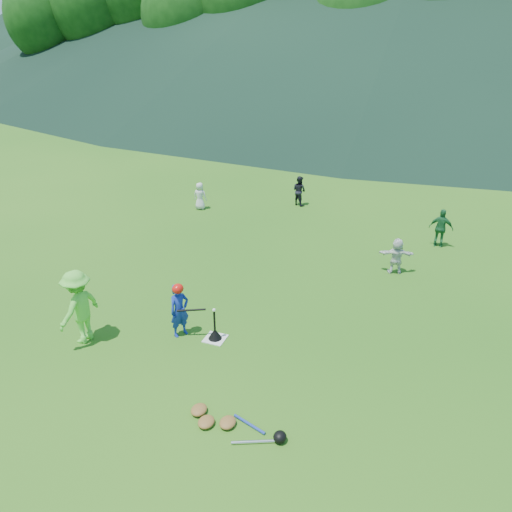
% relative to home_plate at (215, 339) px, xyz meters
% --- Properties ---
extents(ground, '(120.00, 120.00, 0.00)m').
position_rel_home_plate_xyz_m(ground, '(0.00, 0.00, -0.01)').
color(ground, '#215B14').
rests_on(ground, ground).
extents(home_plate, '(0.45, 0.45, 0.02)m').
position_rel_home_plate_xyz_m(home_plate, '(0.00, 0.00, 0.00)').
color(home_plate, silver).
rests_on(home_plate, ground).
extents(baseball, '(0.08, 0.08, 0.08)m').
position_rel_home_plate_xyz_m(baseball, '(0.00, 0.00, 0.73)').
color(baseball, white).
rests_on(baseball, batting_tee).
extents(batter_child, '(0.49, 0.54, 1.23)m').
position_rel_home_plate_xyz_m(batter_child, '(-0.78, -0.11, 0.61)').
color(batter_child, '#162C99').
rests_on(batter_child, ground).
extents(adult_coach, '(0.70, 1.12, 1.67)m').
position_rel_home_plate_xyz_m(adult_coach, '(-2.64, -1.04, 0.82)').
color(adult_coach, '#61D83F').
rests_on(adult_coach, ground).
extents(fielder_a, '(0.51, 0.35, 1.00)m').
position_rel_home_plate_xyz_m(fielder_a, '(-4.03, 7.33, 0.49)').
color(fielder_a, silver).
rests_on(fielder_a, ground).
extents(fielder_b, '(0.67, 0.61, 1.11)m').
position_rel_home_plate_xyz_m(fielder_b, '(-0.78, 9.05, 0.55)').
color(fielder_b, black).
rests_on(fielder_b, ground).
extents(fielder_c, '(0.72, 0.34, 1.20)m').
position_rel_home_plate_xyz_m(fielder_c, '(4.31, 6.94, 0.59)').
color(fielder_c, '#1C5E30').
rests_on(fielder_c, ground).
extents(fielder_d, '(0.99, 0.52, 1.02)m').
position_rel_home_plate_xyz_m(fielder_d, '(3.27, 4.64, 0.50)').
color(fielder_d, silver).
rests_on(fielder_d, ground).
extents(batting_tee, '(0.30, 0.30, 0.68)m').
position_rel_home_plate_xyz_m(batting_tee, '(0.00, 0.00, 0.12)').
color(batting_tee, black).
rests_on(batting_tee, home_plate).
extents(batter_gear, '(0.71, 0.29, 0.60)m').
position_rel_home_plate_xyz_m(batter_gear, '(-0.76, -0.11, 1.11)').
color(batter_gear, red).
rests_on(batter_gear, ground).
extents(equipment_pile, '(1.80, 0.66, 0.19)m').
position_rel_home_plate_xyz_m(equipment_pile, '(1.30, -2.27, 0.06)').
color(equipment_pile, olive).
rests_on(equipment_pile, ground).
extents(outfield_fence, '(70.07, 0.08, 1.33)m').
position_rel_home_plate_xyz_m(outfield_fence, '(0.00, 28.00, 0.69)').
color(outfield_fence, gray).
rests_on(outfield_fence, ground).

